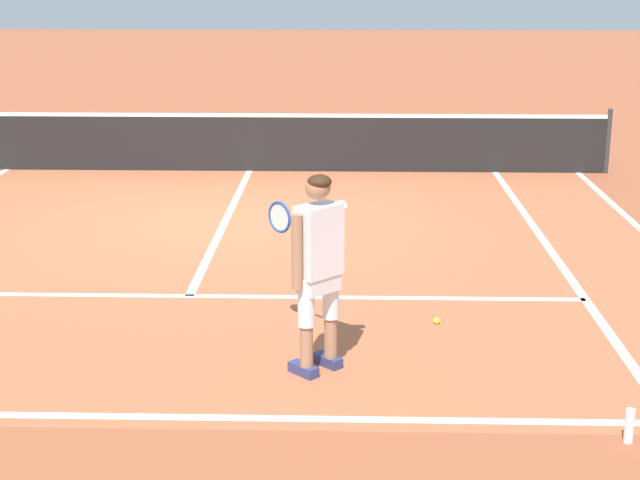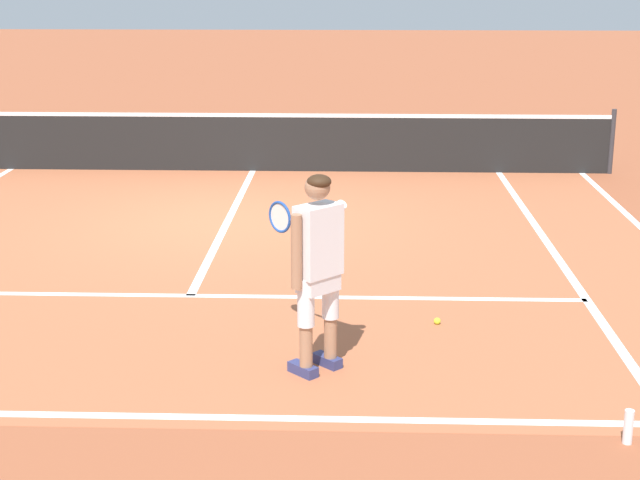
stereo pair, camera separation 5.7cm
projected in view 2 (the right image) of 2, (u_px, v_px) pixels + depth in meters
ground_plane at (228, 220)px, 13.15m from camera, size 80.00×80.00×0.00m
court_inner_surface at (214, 248)px, 11.86m from camera, size 10.98×9.61×0.00m
line_baseline at (130, 416)px, 7.43m from camera, size 10.98×0.10×0.01m
line_service at (190, 296)px, 10.14m from camera, size 8.23×0.10×0.01m
line_centre_service at (229, 219)px, 13.21m from camera, size 0.10×6.40×0.01m
line_singles_right at (553, 251)px, 11.72m from camera, size 0.10×9.21×0.01m
tennis_net at (252, 142)px, 16.15m from camera, size 11.96×0.08×1.07m
tennis_player at (317, 259)px, 8.01m from camera, size 0.74×1.16×1.71m
tennis_ball_near_feet at (437, 321)px, 9.33m from camera, size 0.07×0.07×0.07m
water_bottle at (628, 427)px, 6.98m from camera, size 0.07×0.07×0.26m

